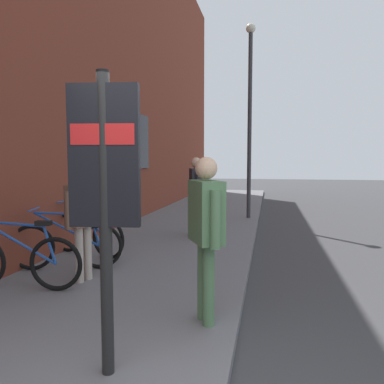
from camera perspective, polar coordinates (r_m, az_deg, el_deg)
ground at (r=8.16m, az=16.49°, el=-8.39°), size 60.00×60.00×0.00m
sidewalk_pavement at (r=10.28m, az=0.01°, el=-5.14°), size 24.00×3.50×0.12m
station_facade at (r=12.07m, az=-9.14°, el=19.84°), size 22.00×0.65×9.97m
bicycle_by_door at (r=5.56m, az=-24.87°, el=-9.45°), size 0.48×1.77×0.97m
bicycle_leaning_wall at (r=6.28m, az=-18.51°, el=-7.63°), size 0.64×1.72×0.97m
bicycle_end_of_row at (r=7.09m, az=-15.68°, el=-6.16°), size 0.70×1.69×0.97m
transit_info_sign at (r=2.99m, az=-13.13°, el=2.44°), size 0.16×0.56×2.40m
pedestrian_by_facade at (r=8.51m, az=0.63°, el=0.59°), size 0.64×0.42×1.79m
pedestrian_crossing_street at (r=5.52m, az=-16.28°, el=-3.07°), size 0.59×0.36×1.60m
pedestrian_near_bus at (r=3.93m, az=2.14°, el=-4.65°), size 0.60×0.46×1.75m
street_lamp at (r=11.41m, az=8.77°, el=12.83°), size 0.28×0.28×5.66m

